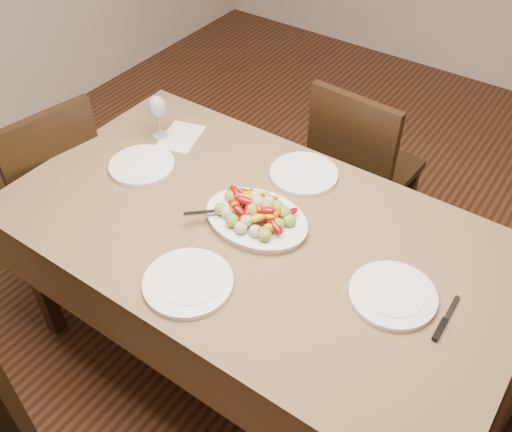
{
  "coord_description": "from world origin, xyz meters",
  "views": [
    {
      "loc": [
        0.6,
        -1.1,
        2.16
      ],
      "look_at": [
        -0.23,
        0.09,
        0.82
      ],
      "focal_mm": 40.0,
      "sensor_mm": 36.0,
      "label": 1
    }
  ],
  "objects_px": {
    "serving_platter": "(256,220)",
    "wine_glass": "(158,116)",
    "dining_table": "(256,297)",
    "plate_right": "(393,295)",
    "plate_near": "(188,283)",
    "plate_far": "(304,174)",
    "chair_left": "(45,187)",
    "plate_left": "(142,166)",
    "chair_far": "(366,168)"
  },
  "relations": [
    {
      "from": "plate_near",
      "to": "plate_right",
      "type": "bearing_deg",
      "value": 30.47
    },
    {
      "from": "plate_left",
      "to": "plate_far",
      "type": "height_order",
      "value": "same"
    },
    {
      "from": "chair_left",
      "to": "plate_left",
      "type": "height_order",
      "value": "chair_left"
    },
    {
      "from": "chair_left",
      "to": "plate_far",
      "type": "xyz_separation_m",
      "value": [
        1.11,
        0.44,
        0.29
      ]
    },
    {
      "from": "plate_far",
      "to": "serving_platter",
      "type": "bearing_deg",
      "value": -89.65
    },
    {
      "from": "dining_table",
      "to": "chair_left",
      "type": "relative_size",
      "value": 1.94
    },
    {
      "from": "serving_platter",
      "to": "plate_far",
      "type": "relative_size",
      "value": 1.41
    },
    {
      "from": "dining_table",
      "to": "plate_right",
      "type": "height_order",
      "value": "plate_right"
    },
    {
      "from": "plate_right",
      "to": "wine_glass",
      "type": "height_order",
      "value": "wine_glass"
    },
    {
      "from": "serving_platter",
      "to": "plate_near",
      "type": "bearing_deg",
      "value": -92.32
    },
    {
      "from": "dining_table",
      "to": "plate_near",
      "type": "xyz_separation_m",
      "value": [
        -0.03,
        -0.33,
        0.39
      ]
    },
    {
      "from": "plate_left",
      "to": "wine_glass",
      "type": "distance_m",
      "value": 0.24
    },
    {
      "from": "chair_far",
      "to": "plate_near",
      "type": "relative_size",
      "value": 3.26
    },
    {
      "from": "serving_platter",
      "to": "plate_right",
      "type": "bearing_deg",
      "value": -3.45
    },
    {
      "from": "chair_left",
      "to": "plate_far",
      "type": "relative_size",
      "value": 3.55
    },
    {
      "from": "dining_table",
      "to": "plate_far",
      "type": "distance_m",
      "value": 0.52
    },
    {
      "from": "plate_left",
      "to": "plate_near",
      "type": "relative_size",
      "value": 0.9
    },
    {
      "from": "dining_table",
      "to": "chair_left",
      "type": "bearing_deg",
      "value": -175.42
    },
    {
      "from": "dining_table",
      "to": "chair_far",
      "type": "xyz_separation_m",
      "value": [
        0.02,
        0.89,
        0.1
      ]
    },
    {
      "from": "dining_table",
      "to": "plate_left",
      "type": "relative_size",
      "value": 7.05
    },
    {
      "from": "dining_table",
      "to": "serving_platter",
      "type": "distance_m",
      "value": 0.39
    },
    {
      "from": "wine_glass",
      "to": "plate_near",
      "type": "bearing_deg",
      "value": -42.17
    },
    {
      "from": "dining_table",
      "to": "wine_glass",
      "type": "distance_m",
      "value": 0.85
    },
    {
      "from": "serving_platter",
      "to": "plate_right",
      "type": "relative_size",
      "value": 1.37
    },
    {
      "from": "serving_platter",
      "to": "plate_far",
      "type": "height_order",
      "value": "serving_platter"
    },
    {
      "from": "chair_far",
      "to": "plate_far",
      "type": "relative_size",
      "value": 3.55
    },
    {
      "from": "serving_platter",
      "to": "wine_glass",
      "type": "height_order",
      "value": "wine_glass"
    },
    {
      "from": "dining_table",
      "to": "chair_left",
      "type": "xyz_separation_m",
      "value": [
        -1.12,
        -0.09,
        0.1
      ]
    },
    {
      "from": "plate_near",
      "to": "wine_glass",
      "type": "height_order",
      "value": "wine_glass"
    },
    {
      "from": "dining_table",
      "to": "serving_platter",
      "type": "xyz_separation_m",
      "value": [
        -0.02,
        0.03,
        0.39
      ]
    },
    {
      "from": "wine_glass",
      "to": "plate_right",
      "type": "bearing_deg",
      "value": -11.48
    },
    {
      "from": "chair_far",
      "to": "plate_far",
      "type": "xyz_separation_m",
      "value": [
        -0.04,
        -0.54,
        0.29
      ]
    },
    {
      "from": "serving_platter",
      "to": "plate_left",
      "type": "xyz_separation_m",
      "value": [
        -0.56,
        0.0,
        -0.0
      ]
    },
    {
      "from": "plate_left",
      "to": "plate_near",
      "type": "height_order",
      "value": "same"
    },
    {
      "from": "dining_table",
      "to": "chair_far",
      "type": "height_order",
      "value": "chair_far"
    },
    {
      "from": "serving_platter",
      "to": "wine_glass",
      "type": "bearing_deg",
      "value": 162.07
    },
    {
      "from": "serving_platter",
      "to": "plate_near",
      "type": "distance_m",
      "value": 0.36
    },
    {
      "from": "chair_left",
      "to": "plate_right",
      "type": "distance_m",
      "value": 1.68
    },
    {
      "from": "serving_platter",
      "to": "plate_far",
      "type": "xyz_separation_m",
      "value": [
        -0.0,
        0.33,
        -0.0
      ]
    },
    {
      "from": "plate_far",
      "to": "chair_far",
      "type": "bearing_deg",
      "value": 85.59
    },
    {
      "from": "wine_glass",
      "to": "chair_far",
      "type": "bearing_deg",
      "value": 43.77
    },
    {
      "from": "serving_platter",
      "to": "chair_left",
      "type": "bearing_deg",
      "value": -174.01
    },
    {
      "from": "plate_right",
      "to": "wine_glass",
      "type": "distance_m",
      "value": 1.21
    },
    {
      "from": "plate_right",
      "to": "chair_far",
      "type": "bearing_deg",
      "value": 119.4
    },
    {
      "from": "dining_table",
      "to": "wine_glass",
      "type": "bearing_deg",
      "value": 160.44
    },
    {
      "from": "dining_table",
      "to": "plate_right",
      "type": "xyz_separation_m",
      "value": [
        0.53,
        -0.01,
        0.39
      ]
    },
    {
      "from": "plate_left",
      "to": "plate_far",
      "type": "bearing_deg",
      "value": 30.18
    },
    {
      "from": "plate_near",
      "to": "wine_glass",
      "type": "bearing_deg",
      "value": 137.83
    },
    {
      "from": "plate_near",
      "to": "plate_far",
      "type": "bearing_deg",
      "value": 88.94
    },
    {
      "from": "wine_glass",
      "to": "plate_far",
      "type": "bearing_deg",
      "value": 10.43
    }
  ]
}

